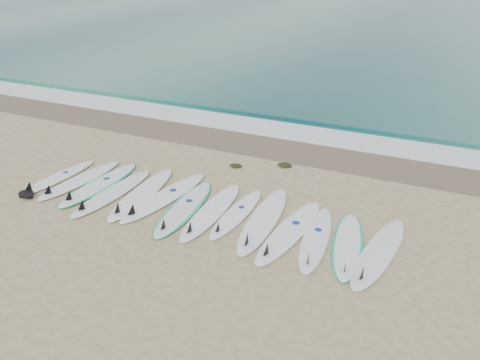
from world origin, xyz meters
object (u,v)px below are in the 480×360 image
at_px(surfboard_7, 210,212).
at_px(surfboard_13, 378,253).
at_px(leash_coil, 26,194).
at_px(surfboard_0, 57,178).

relative_size(surfboard_7, surfboard_13, 0.99).
bearing_deg(surfboard_13, leash_coil, -164.89).
xyz_separation_m(surfboard_13, leash_coil, (-7.82, -0.97, -0.01)).
distance_m(surfboard_0, surfboard_13, 7.83).
relative_size(surfboard_0, leash_coil, 5.15).
relative_size(surfboard_7, leash_coil, 5.92).
relative_size(surfboard_13, leash_coil, 5.99).
xyz_separation_m(surfboard_0, leash_coil, (0.01, -0.96, -0.00)).
bearing_deg(surfboard_0, surfboard_13, 4.70).
distance_m(surfboard_7, leash_coil, 4.39).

